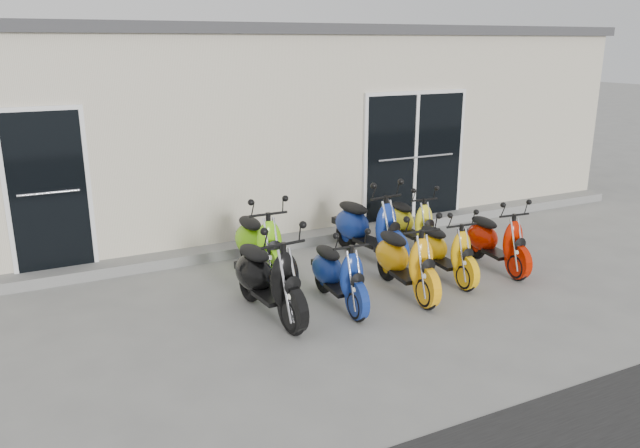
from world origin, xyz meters
The scene contains 14 objects.
ground centered at (0.00, 0.00, 0.00)m, with size 80.00×80.00×0.00m, color gray.
building centered at (0.00, 5.20, 1.60)m, with size 14.00×6.00×3.20m, color beige.
roof_cap centered at (0.00, 5.20, 3.28)m, with size 14.20×6.20×0.16m, color #3F3F42.
front_step centered at (0.00, 2.02, 0.07)m, with size 14.00×0.40×0.15m, color gray.
door_left centered at (-3.20, 2.17, 1.26)m, with size 1.07×0.08×2.22m, color black.
door_right centered at (2.60, 2.17, 1.26)m, with size 2.02×0.08×2.22m, color black.
scooter_front_black centered at (-1.11, -0.28, 0.61)m, with size 0.60×1.66×1.23m, color black, non-canonical shape.
scooter_front_blue centered at (-0.24, -0.37, 0.53)m, with size 0.52×1.43×1.05m, color navy, non-canonical shape.
scooter_front_orange_a centered at (0.69, -0.41, 0.57)m, with size 0.56×1.55×1.15m, color #FFA70D, non-canonical shape.
scooter_front_orange_b centered at (1.47, -0.23, 0.52)m, with size 0.51×1.40×1.04m, color #FBB60C, non-canonical shape.
scooter_front_red centered at (2.35, -0.23, 0.54)m, with size 0.53×1.46×1.08m, color #B11400, non-canonical shape.
scooter_back_green centered at (-0.73, 0.98, 0.60)m, with size 0.59×1.63×1.21m, color #7CE111, non-canonical shape.
scooter_back_blue centered at (0.96, 0.95, 0.63)m, with size 0.62×1.70×1.26m, color navy, non-canonical shape.
scooter_back_yellow centered at (1.84, 1.10, 0.52)m, with size 0.51×1.41×1.04m, color yellow, non-canonical shape.
Camera 1 is at (-3.59, -6.54, 3.08)m, focal length 35.00 mm.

